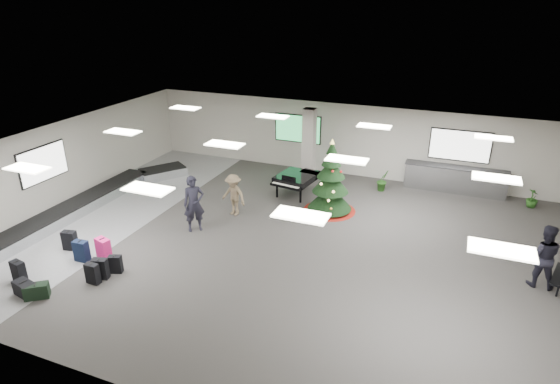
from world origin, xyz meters
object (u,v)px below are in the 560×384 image
at_px(baggage_carousel, 93,201).
at_px(christmas_tree, 330,187).
at_px(potted_plant_left, 383,180).
at_px(pink_suitcase, 104,250).
at_px(traveler_b, 234,195).
at_px(grand_piano, 296,178).
at_px(traveler_a, 194,204).
at_px(service_counter, 455,179).
at_px(traveler_bench, 543,256).
at_px(potted_plant_right, 532,198).

bearing_deg(baggage_carousel, christmas_tree, 19.44).
distance_m(christmas_tree, potted_plant_left, 3.13).
relative_size(pink_suitcase, traveler_b, 0.48).
xyz_separation_m(pink_suitcase, potted_plant_left, (6.89, 8.76, 0.08)).
xyz_separation_m(christmas_tree, grand_piano, (-1.71, 0.92, -0.25)).
xyz_separation_m(pink_suitcase, traveler_a, (1.52, 2.80, 0.62)).
bearing_deg(service_counter, pink_suitcase, -134.67).
bearing_deg(traveler_b, baggage_carousel, -152.26).
xyz_separation_m(pink_suitcase, traveler_bench, (12.19, 3.48, 0.56)).
xyz_separation_m(service_counter, grand_piano, (-5.97, -2.78, 0.17)).
distance_m(traveler_bench, potted_plant_left, 7.50).
xyz_separation_m(christmas_tree, potted_plant_left, (1.49, 2.70, -0.51)).
xyz_separation_m(service_counter, traveler_a, (-8.12, -6.96, 0.44)).
height_order(pink_suitcase, traveler_a, traveler_a).
xyz_separation_m(traveler_a, traveler_bench, (10.67, 0.68, -0.06)).
bearing_deg(christmas_tree, pink_suitcase, -131.68).
relative_size(service_counter, grand_piano, 2.09).
height_order(traveler_a, potted_plant_left, traveler_a).
relative_size(traveler_b, traveler_bench, 0.84).
xyz_separation_m(service_counter, potted_plant_left, (-2.76, -1.00, -0.09)).
bearing_deg(traveler_bench, pink_suitcase, 17.10).
bearing_deg(traveler_a, baggage_carousel, 135.76).
distance_m(christmas_tree, traveler_b, 3.60).
xyz_separation_m(christmas_tree, traveler_bench, (6.80, -2.58, -0.03)).
xyz_separation_m(christmas_tree, traveler_a, (-3.87, -3.26, 0.03)).
bearing_deg(baggage_carousel, traveler_bench, 1.70).
relative_size(service_counter, traveler_b, 2.56).
bearing_deg(traveler_b, traveler_bench, 8.07).
bearing_deg(grand_piano, christmas_tree, -20.02).
relative_size(traveler_bench, potted_plant_left, 2.05).
distance_m(christmas_tree, potted_plant_right, 7.82).
bearing_deg(christmas_tree, potted_plant_right, 24.10).
height_order(grand_piano, potted_plant_left, grand_piano).
xyz_separation_m(traveler_a, traveler_b, (0.68, 1.61, -0.20)).
height_order(baggage_carousel, potted_plant_right, potted_plant_right).
height_order(pink_suitcase, potted_plant_right, pink_suitcase).
bearing_deg(pink_suitcase, potted_plant_left, 68.17).
height_order(grand_piano, potted_plant_right, grand_piano).
bearing_deg(traveler_bench, baggage_carousel, 2.85).
distance_m(traveler_a, traveler_b, 1.76).
bearing_deg(potted_plant_right, traveler_b, -154.89).
bearing_deg(christmas_tree, baggage_carousel, -160.56).
height_order(traveler_b, potted_plant_left, traveler_b).
bearing_deg(grand_piano, pink_suitcase, -109.48).
bearing_deg(christmas_tree, traveler_bench, -20.75).
distance_m(traveler_b, potted_plant_right, 11.40).
relative_size(traveler_bench, potted_plant_right, 2.52).
xyz_separation_m(baggage_carousel, christmas_tree, (8.59, 3.03, 0.75)).
distance_m(traveler_a, potted_plant_right, 12.76).
relative_size(traveler_a, potted_plant_right, 2.67).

